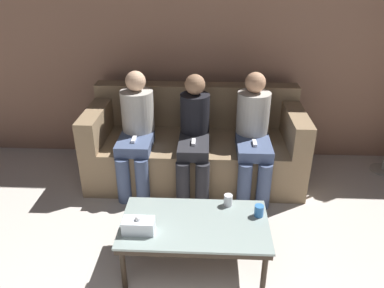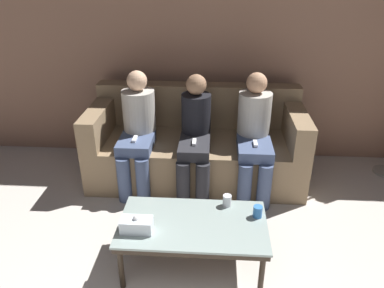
% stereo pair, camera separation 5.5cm
% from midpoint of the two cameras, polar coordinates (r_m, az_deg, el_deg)
% --- Properties ---
extents(wall_back, '(12.00, 0.06, 2.60)m').
position_cam_midpoint_polar(wall_back, '(4.14, 1.58, 15.14)').
color(wall_back, '#8C6651').
rests_on(wall_back, ground_plane).
extents(couch, '(2.16, 0.93, 0.91)m').
position_cam_midpoint_polar(couch, '(3.95, 1.08, -0.27)').
color(couch, '#897051').
rests_on(couch, ground_plane).
extents(coffee_table, '(1.07, 0.60, 0.40)m').
position_cam_midpoint_polar(coffee_table, '(2.78, 0.72, -12.55)').
color(coffee_table, '#8C9E99').
rests_on(coffee_table, ground_plane).
extents(cup_near_left, '(0.07, 0.07, 0.09)m').
position_cam_midpoint_polar(cup_near_left, '(2.92, 5.91, -8.57)').
color(cup_near_left, silver).
rests_on(cup_near_left, coffee_table).
extents(cup_near_right, '(0.07, 0.07, 0.09)m').
position_cam_midpoint_polar(cup_near_right, '(2.83, 10.53, -10.09)').
color(cup_near_right, '#3372BF').
rests_on(cup_near_right, coffee_table).
extents(tissue_box, '(0.22, 0.12, 0.13)m').
position_cam_midpoint_polar(tissue_box, '(2.68, -7.85, -12.12)').
color(tissue_box, silver).
rests_on(tissue_box, coffee_table).
extents(seated_person_left_end, '(0.32, 0.66, 1.16)m').
position_cam_midpoint_polar(seated_person_left_end, '(3.69, -7.88, 2.48)').
color(seated_person_left_end, '#47567A').
rests_on(seated_person_left_end, ground_plane).
extents(seated_person_mid_left, '(0.31, 0.69, 1.14)m').
position_cam_midpoint_polar(seated_person_mid_left, '(3.61, 0.92, 1.74)').
color(seated_person_mid_left, '#28282D').
rests_on(seated_person_mid_left, ground_plane).
extents(seated_person_mid_right, '(0.32, 0.70, 1.17)m').
position_cam_midpoint_polar(seated_person_mid_right, '(3.63, 9.91, 1.90)').
color(seated_person_mid_right, '#47567A').
rests_on(seated_person_mid_right, ground_plane).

